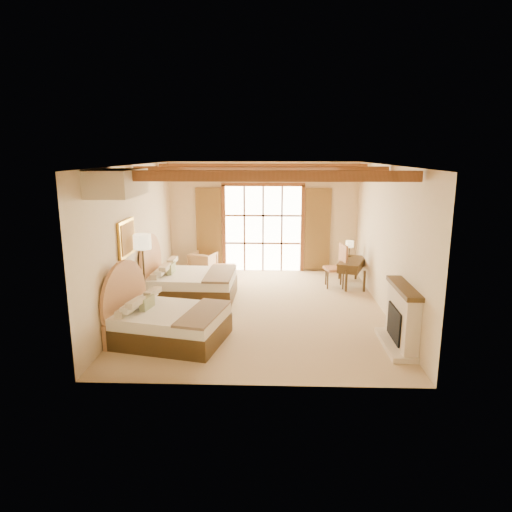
{
  "coord_description": "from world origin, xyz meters",
  "views": [
    {
      "loc": [
        0.26,
        -9.82,
        3.47
      ],
      "look_at": [
        -0.09,
        0.2,
        1.18
      ],
      "focal_mm": 32.0,
      "sensor_mm": 36.0,
      "label": 1
    }
  ],
  "objects_px": {
    "bed_near": "(162,321)",
    "armchair": "(203,263)",
    "desk": "(351,272)",
    "nightstand": "(138,313)",
    "bed_far": "(185,282)"
  },
  "relations": [
    {
      "from": "bed_far",
      "to": "armchair",
      "type": "relative_size",
      "value": 3.04
    },
    {
      "from": "nightstand",
      "to": "desk",
      "type": "relative_size",
      "value": 0.38
    },
    {
      "from": "bed_near",
      "to": "desk",
      "type": "xyz_separation_m",
      "value": [
        4.15,
        3.82,
        -0.02
      ]
    },
    {
      "from": "armchair",
      "to": "desk",
      "type": "distance_m",
      "value": 4.25
    },
    {
      "from": "bed_near",
      "to": "desk",
      "type": "bearing_deg",
      "value": 55.2
    },
    {
      "from": "bed_near",
      "to": "armchair",
      "type": "relative_size",
      "value": 3.27
    },
    {
      "from": "bed_near",
      "to": "nightstand",
      "type": "relative_size",
      "value": 4.29
    },
    {
      "from": "bed_far",
      "to": "bed_near",
      "type": "bearing_deg",
      "value": -87.15
    },
    {
      "from": "armchair",
      "to": "desk",
      "type": "xyz_separation_m",
      "value": [
        4.12,
        -1.03,
        0.05
      ]
    },
    {
      "from": "bed_near",
      "to": "desk",
      "type": "relative_size",
      "value": 1.64
    },
    {
      "from": "bed_near",
      "to": "armchair",
      "type": "bearing_deg",
      "value": 102.22
    },
    {
      "from": "nightstand",
      "to": "armchair",
      "type": "relative_size",
      "value": 0.76
    },
    {
      "from": "bed_far",
      "to": "armchair",
      "type": "distance_m",
      "value": 2.32
    },
    {
      "from": "bed_near",
      "to": "bed_far",
      "type": "relative_size",
      "value": 1.07
    },
    {
      "from": "bed_near",
      "to": "armchair",
      "type": "xyz_separation_m",
      "value": [
        0.03,
        4.85,
        -0.08
      ]
    }
  ]
}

